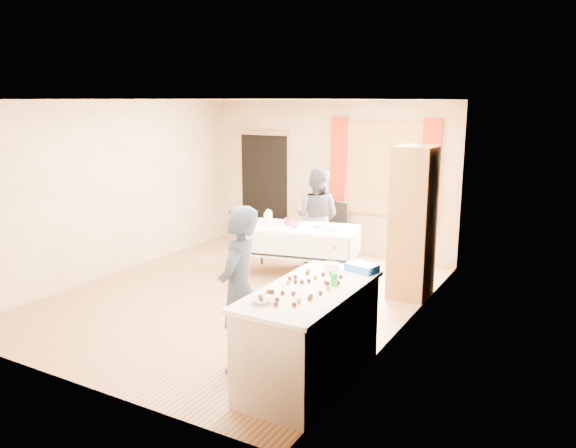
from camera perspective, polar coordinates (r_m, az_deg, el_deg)
The scene contains 29 objects.
floor at distance 7.70m, azimuth -4.88°, elevation -7.35°, with size 4.50×5.50×0.02m, color #9E7047.
ceiling at distance 7.24m, azimuth -5.27°, elevation 12.56°, with size 4.50×5.50×0.02m, color white.
wall_back at distance 9.73m, azimuth 4.18°, elevation 4.80°, with size 4.50×0.02×2.60m, color tan.
wall_front at distance 5.37m, azimuth -21.97°, elevation -2.39°, with size 4.50×0.02×2.60m, color tan.
wall_left at distance 8.82m, azimuth -17.30°, elevation 3.48°, with size 0.02×5.50×2.60m, color tan.
wall_right at distance 6.37m, azimuth 11.93°, elevation 0.50°, with size 0.02×5.50×2.60m, color tan.
window_frame at distance 9.29m, azimuth 9.71°, elevation 5.54°, with size 1.32×0.06×1.52m, color olive.
window_pane at distance 9.27m, azimuth 9.67°, elevation 5.53°, with size 1.20×0.02×1.40m, color white.
curtain_left at distance 9.53m, azimuth 5.17°, elevation 5.84°, with size 0.28×0.06×1.65m, color #A0240D.
curtain_right at distance 9.01m, azimuth 14.28°, elevation 5.12°, with size 0.28×0.06×1.65m, color #A0240D.
doorway at distance 10.36m, azimuth -2.44°, elevation 3.62°, with size 0.95×0.04×2.00m, color black.
door_lintel at distance 10.23m, azimuth -2.58°, elevation 9.25°, with size 1.05×0.06×0.08m, color olive.
cabinet at distance 7.61m, azimuth 12.59°, elevation 0.15°, with size 0.50×0.60×2.02m, color #905B29.
counter at distance 5.34m, azimuth 2.25°, elevation -11.19°, with size 0.80×1.68×0.91m.
party_table at distance 8.43m, azimuth 1.28°, elevation -2.29°, with size 1.81×1.17×0.75m.
chair at distance 9.46m, azimuth 4.55°, elevation -1.74°, with size 0.46×0.46×0.93m.
girl at distance 5.45m, azimuth -5.01°, elevation -6.60°, with size 0.52×0.67×1.63m, color #243048.
woman at distance 8.96m, azimuth 2.95°, elevation 0.74°, with size 0.79×0.63×1.55m, color black.
soda_can at distance 5.23m, azimuth 4.72°, elevation -5.65°, with size 0.07×0.07×0.12m, color #139925.
mixing_bowl at distance 4.81m, azimuth -2.66°, elevation -7.73°, with size 0.24×0.24×0.05m, color white.
foam_block at distance 5.69m, azimuth 4.43°, elevation -4.36°, with size 0.15×0.10×0.08m, color white.
blue_basket at distance 5.69m, azimuth 7.54°, elevation -4.41°, with size 0.30×0.20×0.08m, color blue.
pitcher at distance 8.38m, azimuth -1.98°, elevation 0.53°, with size 0.11×0.11×0.22m, color silver.
cup_red at distance 8.46m, azimuth 0.08°, elevation 0.26°, with size 0.14×0.14×0.11m, color #B11937.
cup_rainbow at distance 8.24m, azimuth 0.68°, elevation -0.07°, with size 0.12×0.12×0.11m, color red.
small_bowl at distance 8.37m, azimuth 3.24°, elevation -0.07°, with size 0.25×0.25×0.06m, color white.
pastry_tray at distance 8.15m, azimuth 4.29°, elevation -0.57°, with size 0.28×0.20×0.02m, color white.
bottle at distance 8.72m, azimuth -2.10°, elevation 0.90°, with size 0.10×0.10×0.19m, color white.
cake_balls at distance 5.14m, azimuth 1.36°, elevation -6.40°, with size 0.50×1.03×0.04m.
Camera 1 is at (4.11, -5.96, 2.59)m, focal length 35.00 mm.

